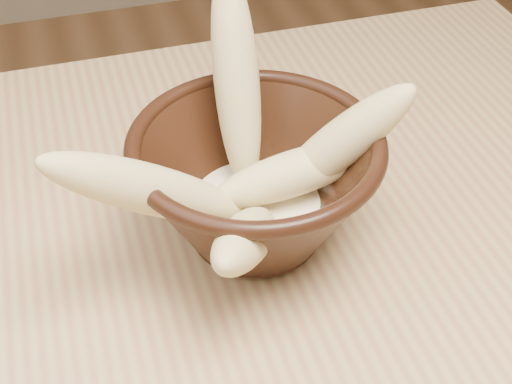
# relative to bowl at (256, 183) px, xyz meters

# --- Properties ---
(bowl) EXTENTS (0.19, 0.19, 0.10)m
(bowl) POSITION_rel_bowl_xyz_m (0.00, 0.00, 0.00)
(bowl) COLOR black
(bowl) RESTS_ON table
(milk_puddle) EXTENTS (0.11, 0.11, 0.01)m
(milk_puddle) POSITION_rel_bowl_xyz_m (0.00, 0.00, -0.03)
(milk_puddle) COLOR #F5E6C5
(milk_puddle) RESTS_ON bowl
(banana_upright) EXTENTS (0.04, 0.11, 0.17)m
(banana_upright) POSITION_rel_bowl_xyz_m (0.00, 0.06, 0.06)
(banana_upright) COLOR #DABD81
(banana_upright) RESTS_ON bowl
(banana_left) EXTENTS (0.16, 0.06, 0.13)m
(banana_left) POSITION_rel_bowl_xyz_m (-0.08, -0.02, 0.03)
(banana_left) COLOR #DABD81
(banana_left) RESTS_ON bowl
(banana_right) EXTENTS (0.13, 0.07, 0.12)m
(banana_right) POSITION_rel_bowl_xyz_m (0.06, -0.01, 0.03)
(banana_right) COLOR #DABD81
(banana_right) RESTS_ON bowl
(banana_across) EXTENTS (0.13, 0.04, 0.05)m
(banana_across) POSITION_rel_bowl_xyz_m (0.03, -0.00, 0.01)
(banana_across) COLOR #DABD81
(banana_across) RESTS_ON bowl
(banana_front) EXTENTS (0.09, 0.12, 0.09)m
(banana_front) POSITION_rel_bowl_xyz_m (-0.03, -0.06, 0.01)
(banana_front) COLOR #DABD81
(banana_front) RESTS_ON bowl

